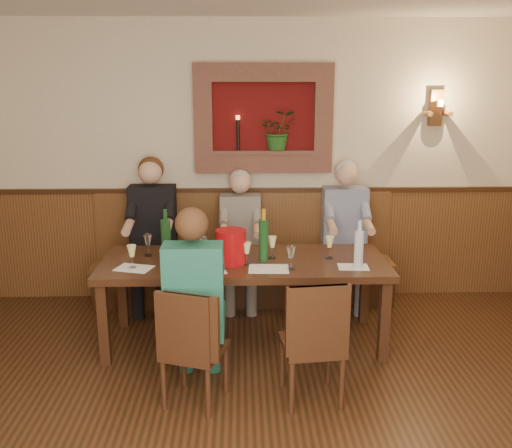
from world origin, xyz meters
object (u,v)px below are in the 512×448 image
at_px(person_bench_left, 153,246).
at_px(wine_bottle_green_b, 166,239).
at_px(bench, 244,271).
at_px(person_bench_right, 345,247).
at_px(person_chair_front, 196,317).
at_px(spittoon_bucket, 231,247).
at_px(water_bottle, 359,249).
at_px(chair_near_left, 194,369).
at_px(wine_bottle_green_a, 264,239).
at_px(dining_table, 244,268).
at_px(chair_near_right, 312,365).
at_px(person_bench_mid, 241,251).

height_order(person_bench_left, wine_bottle_green_b, person_bench_left).
bearing_deg(bench, person_bench_right, -6.05).
bearing_deg(person_chair_front, wine_bottle_green_b, 110.11).
relative_size(spittoon_bucket, water_bottle, 0.72).
bearing_deg(chair_near_left, wine_bottle_green_a, 80.18).
bearing_deg(dining_table, chair_near_right, -63.27).
distance_m(dining_table, chair_near_right, 1.12).
relative_size(bench, wine_bottle_green_a, 6.78).
height_order(dining_table, water_bottle, water_bottle).
xyz_separation_m(chair_near_left, chair_near_right, (0.83, 0.01, 0.02)).
bearing_deg(person_chair_front, wine_bottle_green_a, 55.89).
bearing_deg(person_bench_mid, wine_bottle_green_a, -77.10).
xyz_separation_m(chair_near_right, water_bottle, (0.45, 0.69, 0.64)).
bearing_deg(dining_table, person_bench_left, 137.09).
bearing_deg(dining_table, chair_near_left, -110.92).
bearing_deg(bench, person_chair_front, -101.68).
bearing_deg(water_bottle, dining_table, 165.29).
bearing_deg(person_bench_right, spittoon_bucket, -140.50).
xyz_separation_m(person_bench_right, spittoon_bucket, (-1.12, -0.92, 0.29)).
relative_size(person_bench_left, person_chair_front, 1.07).
bearing_deg(person_bench_right, wine_bottle_green_a, -134.89).
xyz_separation_m(person_bench_left, water_bottle, (1.81, -1.08, 0.29)).
xyz_separation_m(person_bench_right, wine_bottle_green_a, (-0.85, -0.85, 0.33)).
bearing_deg(person_bench_right, water_bottle, -94.93).
bearing_deg(person_chair_front, chair_near_left, -92.06).
bearing_deg(bench, wine_bottle_green_a, -80.37).
bearing_deg(bench, chair_near_left, -100.84).
xyz_separation_m(wine_bottle_green_a, wine_bottle_green_b, (-0.82, 0.05, -0.01)).
height_order(person_chair_front, water_bottle, person_chair_front).
distance_m(person_bench_mid, person_chair_front, 1.65).
bearing_deg(dining_table, wine_bottle_green_b, 176.65).
bearing_deg(dining_table, bench, 90.00).
bearing_deg(person_bench_mid, person_bench_left, -179.73).
relative_size(dining_table, water_bottle, 6.05).
distance_m(person_bench_left, spittoon_bucket, 1.24).
height_order(wine_bottle_green_a, wine_bottle_green_b, wine_bottle_green_a).
bearing_deg(chair_near_left, bench, 98.65).
distance_m(dining_table, person_chair_front, 0.86).
height_order(person_bench_mid, wine_bottle_green_b, person_bench_mid).
distance_m(dining_table, person_bench_right, 1.31).
relative_size(person_bench_mid, water_bottle, 3.45).
distance_m(chair_near_left, person_chair_front, 0.37).
distance_m(chair_near_left, water_bottle, 1.60).
bearing_deg(chair_near_right, chair_near_left, 174.43).
distance_m(chair_near_left, wine_bottle_green_b, 1.23).
bearing_deg(person_chair_front, person_bench_mid, 78.71).
xyz_separation_m(spittoon_bucket, wine_bottle_green_a, (0.27, 0.07, 0.04)).
xyz_separation_m(person_chair_front, wine_bottle_green_b, (-0.30, 0.82, 0.35)).
xyz_separation_m(person_bench_left, spittoon_bucket, (0.79, -0.92, 0.27)).
height_order(chair_near_left, person_bench_left, person_bench_left).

